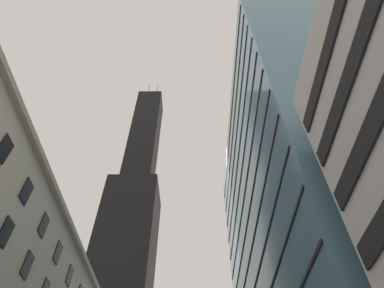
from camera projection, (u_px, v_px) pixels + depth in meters
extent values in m
cube|color=#B2A893|center=(84.00, 258.00, 42.91)|extent=(0.70, 73.04, 0.60)
cube|color=black|center=(6.00, 232.00, 25.51)|extent=(0.14, 1.40, 2.20)
cube|color=black|center=(27.00, 265.00, 28.77)|extent=(0.14, 1.40, 2.20)
cube|color=black|center=(4.00, 149.00, 25.44)|extent=(0.14, 1.40, 2.20)
cube|color=black|center=(26.00, 191.00, 28.69)|extent=(0.14, 1.40, 2.20)
cube|color=black|center=(44.00, 225.00, 31.95)|extent=(0.14, 1.40, 2.20)
cube|color=black|center=(58.00, 253.00, 35.21)|extent=(0.14, 1.40, 2.20)
cube|color=black|center=(70.00, 275.00, 38.47)|extent=(0.14, 1.40, 2.20)
cube|color=black|center=(125.00, 249.00, 118.87)|extent=(20.49, 20.49, 56.28)
cube|color=black|center=(145.00, 139.00, 166.89)|extent=(13.17, 13.17, 70.35)
cylinder|color=silver|center=(148.00, 93.00, 200.42)|extent=(1.20, 1.20, 18.02)
cylinder|color=silver|center=(157.00, 93.00, 200.38)|extent=(1.20, 1.20, 18.02)
cube|color=black|center=(382.00, 104.00, 12.21)|extent=(0.16, 11.51, 1.10)
cube|color=black|center=(352.00, 66.00, 14.49)|extent=(0.16, 11.51, 1.10)
cube|color=black|center=(331.00, 39.00, 16.76)|extent=(0.16, 11.51, 1.10)
cube|color=teal|center=(310.00, 231.00, 44.33)|extent=(17.18, 45.14, 55.30)
cube|color=black|center=(255.00, 286.00, 38.58)|extent=(0.12, 44.14, 0.24)
cube|color=black|center=(250.00, 256.00, 41.62)|extent=(0.12, 44.14, 0.24)
cube|color=black|center=(246.00, 229.00, 44.65)|extent=(0.12, 44.14, 0.24)
cube|color=black|center=(243.00, 206.00, 47.68)|extent=(0.12, 44.14, 0.24)
cube|color=black|center=(240.00, 186.00, 50.72)|extent=(0.12, 44.14, 0.24)
cube|color=black|center=(237.00, 167.00, 53.75)|extent=(0.12, 44.14, 0.24)
cube|color=black|center=(235.00, 151.00, 56.79)|extent=(0.12, 44.14, 0.24)
cube|color=black|center=(232.00, 137.00, 59.82)|extent=(0.12, 44.14, 0.24)
cube|color=black|center=(231.00, 124.00, 62.85)|extent=(0.12, 44.14, 0.24)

